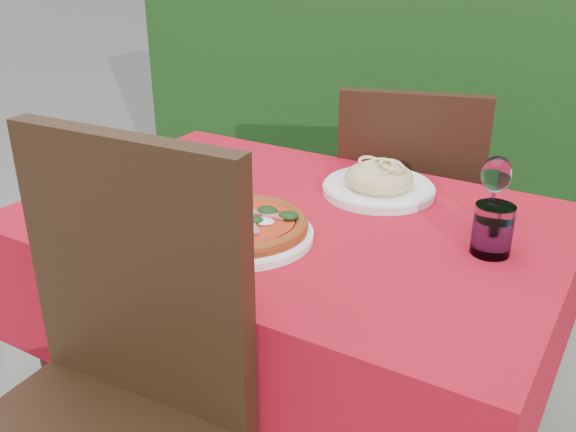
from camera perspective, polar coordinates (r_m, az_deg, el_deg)
The scene contains 10 objects.
hedge at distance 2.88m, azimuth 16.73°, elevation 14.13°, with size 3.20×0.55×1.78m.
dining_table at distance 1.60m, azimuth 0.31°, elevation -4.80°, with size 1.26×0.86×0.75m.
chair_near at distance 1.24m, azimuth -16.18°, elevation -15.06°, with size 0.51×0.51×1.06m.
chair_far at distance 2.09m, azimuth 10.62°, elevation 0.48°, with size 0.54×0.54×0.95m.
pizza_plate at distance 1.41m, azimuth -4.04°, elevation -1.02°, with size 0.31×0.31×0.06m.
pasta_plate at distance 1.67m, azimuth 8.07°, elevation 2.95°, with size 0.29×0.29×0.08m.
water_glass at distance 1.40m, azimuth 17.71°, elevation -1.36°, with size 0.08×0.08×0.11m.
wine_glass at distance 1.51m, azimuth 18.02°, elevation 3.27°, with size 0.07×0.07×0.17m.
fork at distance 1.61m, azimuth -9.24°, elevation 1.07°, with size 0.03×0.20×0.01m, color silver.
steel_ramekin at distance 1.94m, azimuth -8.50°, elevation 5.56°, with size 0.08×0.08×0.03m, color silver.
Camera 1 is at (0.71, -1.21, 1.38)m, focal length 40.00 mm.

